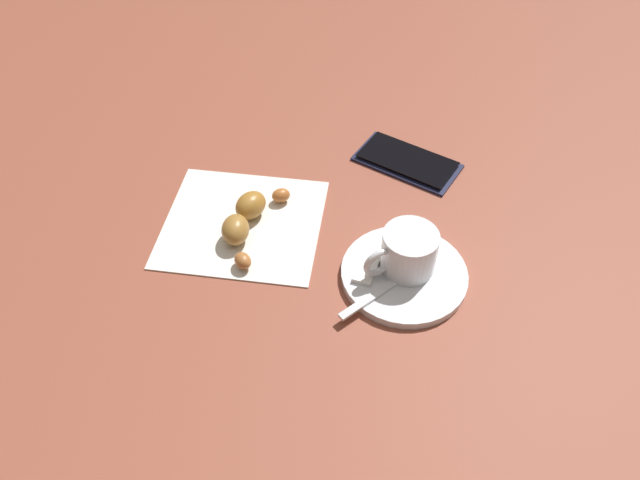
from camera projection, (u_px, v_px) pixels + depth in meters
ground_plane at (312, 254)px, 0.72m from camera, size 1.80×1.80×0.00m
saucer at (404, 275)px, 0.69m from camera, size 0.14×0.14×0.01m
espresso_cup at (408, 251)px, 0.67m from camera, size 0.08×0.07×0.05m
teaspoon at (398, 279)px, 0.68m from camera, size 0.10×0.10×0.01m
sugar_packet at (370, 260)px, 0.69m from camera, size 0.04×0.07×0.01m
napkin at (243, 223)px, 0.75m from camera, size 0.20×0.18×0.00m
croissant at (246, 218)px, 0.73m from camera, size 0.08×0.14×0.03m
cell_phone at (407, 161)px, 0.83m from camera, size 0.16×0.12×0.01m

